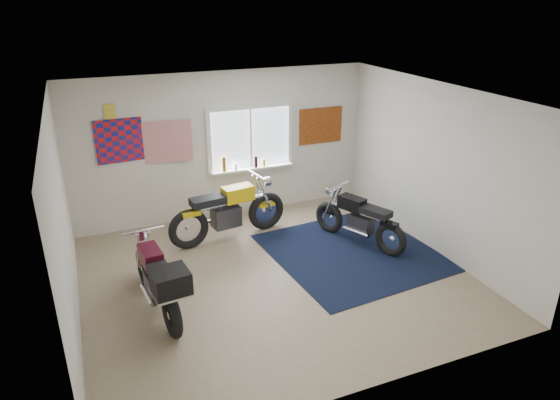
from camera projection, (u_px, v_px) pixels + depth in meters
name	position (u px, v px, depth m)	size (l,w,h in m)	color
ground	(275.00, 277.00, 7.47)	(5.50, 5.50, 0.00)	#9E896B
room_shell	(275.00, 174.00, 6.84)	(5.50, 5.50, 5.50)	white
navy_rug	(352.00, 252.00, 8.18)	(2.50, 2.60, 0.01)	black
window_assembly	(251.00, 143.00, 9.23)	(1.66, 0.17, 1.26)	white
oil_bottles	(240.00, 164.00, 9.23)	(0.84, 0.07, 0.28)	brown
flag_display	(110.00, 112.00, 8.10)	(1.60, 0.10, 1.17)	red
triumph_poster	(321.00, 126.00, 9.68)	(0.90, 0.03, 0.70)	#A54C14
yellow_triumph	(228.00, 213.00, 8.48)	(2.15, 0.64, 1.09)	black
black_chrome_bike	(359.00, 221.00, 8.33)	(0.88, 1.71, 0.94)	black
maroon_tourer	(159.00, 281.00, 6.42)	(0.65, 1.92, 0.97)	black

